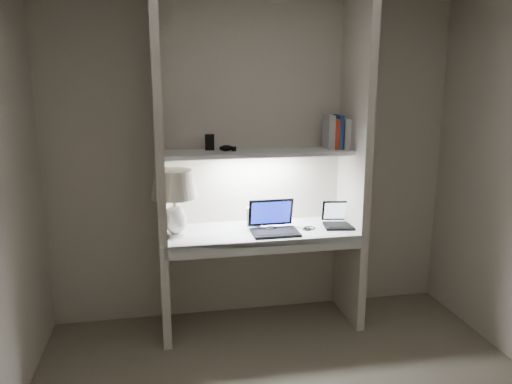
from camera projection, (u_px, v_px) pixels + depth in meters
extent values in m
cube|color=beige|center=(254.00, 162.00, 3.95)|extent=(3.20, 0.01, 2.50)
cube|color=beige|center=(161.00, 171.00, 3.55)|extent=(0.06, 0.55, 2.50)
cube|color=beige|center=(354.00, 165.00, 3.82)|extent=(0.06, 0.55, 2.50)
cube|color=white|center=(261.00, 232.00, 3.79)|extent=(1.40, 0.55, 0.04)
cube|color=silver|center=(268.00, 247.00, 3.55)|extent=(1.46, 0.03, 0.10)
cube|color=silver|center=(258.00, 153.00, 3.75)|extent=(1.40, 0.36, 0.03)
cube|color=white|center=(258.00, 155.00, 3.76)|extent=(0.60, 0.04, 0.02)
cylinder|color=white|center=(176.00, 235.00, 3.64)|extent=(0.12, 0.12, 0.02)
ellipsoid|color=white|center=(175.00, 220.00, 3.62)|extent=(0.17, 0.17, 0.21)
cylinder|color=white|center=(175.00, 203.00, 3.59)|extent=(0.03, 0.03, 0.09)
sphere|color=#FFD899|center=(174.00, 191.00, 3.57)|extent=(0.05, 0.05, 0.05)
cube|color=black|center=(275.00, 232.00, 3.70)|extent=(0.35, 0.24, 0.02)
cube|color=black|center=(275.00, 231.00, 3.70)|extent=(0.30, 0.17, 0.00)
cube|color=black|center=(271.00, 212.00, 3.81)|extent=(0.35, 0.07, 0.22)
cube|color=#1728C9|center=(271.00, 213.00, 3.81)|extent=(0.30, 0.05, 0.18)
cube|color=black|center=(343.00, 226.00, 3.86)|extent=(0.31, 0.24, 0.02)
cube|color=black|center=(343.00, 225.00, 3.86)|extent=(0.26, 0.17, 0.00)
cube|color=black|center=(340.00, 211.00, 3.96)|extent=(0.29, 0.10, 0.17)
cube|color=silver|center=(340.00, 211.00, 3.95)|extent=(0.26, 0.08, 0.14)
cube|color=silver|center=(254.00, 217.00, 3.88)|extent=(0.12, 0.10, 0.15)
ellipsoid|color=black|center=(271.00, 229.00, 3.76)|extent=(0.10, 0.06, 0.04)
torus|color=black|center=(309.00, 228.00, 3.82)|extent=(0.09, 0.09, 0.01)
cube|color=gold|center=(176.00, 234.00, 3.69)|extent=(0.10, 0.10, 0.00)
cube|color=white|center=(354.00, 133.00, 3.87)|extent=(0.04, 0.17, 0.23)
cube|color=#27509C|center=(350.00, 131.00, 3.86)|extent=(0.05, 0.17, 0.26)
cube|color=silver|center=(344.00, 133.00, 3.86)|extent=(0.05, 0.17, 0.23)
cube|color=#234799|center=(338.00, 132.00, 3.84)|extent=(0.03, 0.17, 0.26)
cube|color=#B9361A|center=(334.00, 134.00, 3.84)|extent=(0.04, 0.17, 0.23)
cube|color=#AAA9AE|center=(329.00, 132.00, 3.83)|extent=(0.05, 0.17, 0.26)
cube|color=black|center=(210.00, 142.00, 3.77)|extent=(0.07, 0.05, 0.12)
ellipsoid|color=black|center=(226.00, 148.00, 3.70)|extent=(0.12, 0.10, 0.05)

